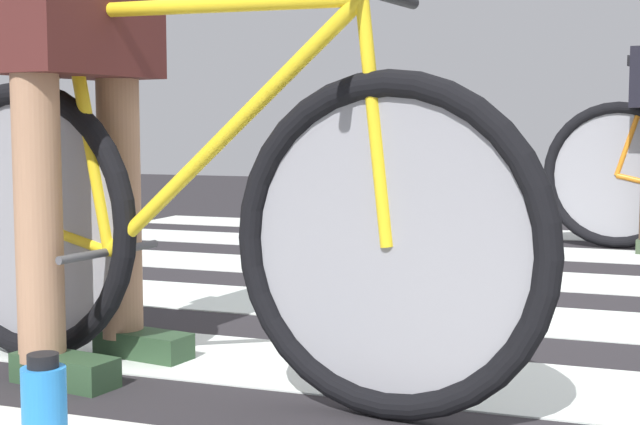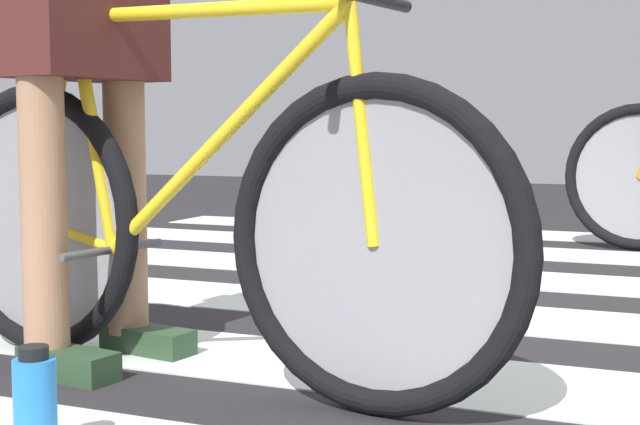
% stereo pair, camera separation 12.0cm
% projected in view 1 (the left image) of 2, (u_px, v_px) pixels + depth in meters
% --- Properties ---
extents(ground, '(18.00, 14.00, 0.02)m').
position_uv_depth(ground, '(544.00, 331.00, 2.73)').
color(ground, '#282529').
extents(crosswalk_markings, '(5.44, 5.73, 0.00)m').
position_uv_depth(crosswalk_markings, '(520.00, 348.00, 2.47)').
color(crosswalk_markings, silver).
rests_on(crosswalk_markings, ground).
extents(bicycle_1_of_2, '(1.72, 0.54, 0.93)m').
position_uv_depth(bicycle_1_of_2, '(184.00, 221.00, 2.10)').
color(bicycle_1_of_2, black).
rests_on(bicycle_1_of_2, ground).
extents(cyclist_1_of_2, '(0.37, 0.44, 1.00)m').
position_uv_depth(cyclist_1_of_2, '(80.00, 107.00, 2.22)').
color(cyclist_1_of_2, '#A87A5B').
rests_on(cyclist_1_of_2, ground).
extents(water_bottle, '(0.08, 0.08, 0.21)m').
position_uv_depth(water_bottle, '(45.00, 416.00, 1.59)').
color(water_bottle, '#2A87E1').
rests_on(water_bottle, ground).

